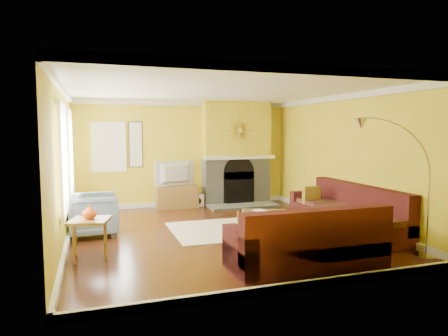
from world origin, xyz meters
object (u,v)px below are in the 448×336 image
object	(u,v)px
coffee_table	(264,222)
arc_lamp	(398,192)
side_table	(90,239)
armchair	(94,214)
sectional_sofa	(297,216)
media_console	(177,197)

from	to	relation	value
coffee_table	arc_lamp	bearing A→B (deg)	-65.85
side_table	arc_lamp	distance (m)	4.63
armchair	arc_lamp	distance (m)	5.22
sectional_sofa	media_console	size ratio (longest dim) A/B	3.33
coffee_table	media_console	distance (m)	3.06
media_console	armchair	size ratio (longest dim) A/B	1.19
armchair	arc_lamp	xyz separation A→B (m)	(4.20, -3.03, 0.66)
sectional_sofa	media_console	bearing A→B (deg)	110.47
coffee_table	armchair	size ratio (longest dim) A/B	1.03
coffee_table	armchair	bearing A→B (deg)	168.13
coffee_table	arc_lamp	size ratio (longest dim) A/B	0.42
armchair	arc_lamp	bearing A→B (deg)	-126.80
armchair	arc_lamp	world-z (taller)	arc_lamp
sectional_sofa	media_console	xyz separation A→B (m)	(-1.39, 3.71, -0.17)
media_console	arc_lamp	world-z (taller)	arc_lamp
media_console	arc_lamp	xyz separation A→B (m)	(2.21, -5.20, 0.77)
media_console	sectional_sofa	bearing A→B (deg)	-69.53
armchair	side_table	bearing A→B (deg)	176.03
arc_lamp	coffee_table	bearing A→B (deg)	114.15
arc_lamp	media_console	bearing A→B (deg)	113.01
coffee_table	arc_lamp	distance (m)	2.74
sectional_sofa	coffee_table	world-z (taller)	sectional_sofa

